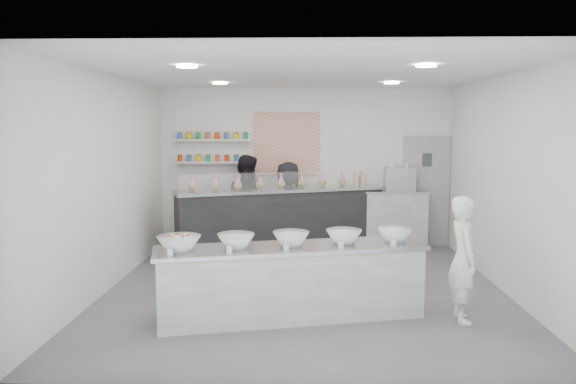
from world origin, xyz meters
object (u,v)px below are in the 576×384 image
at_px(back_bar, 281,220).
at_px(espresso_ledge, 387,219).
at_px(espresso_machine, 399,179).
at_px(woman_prep, 463,259).
at_px(staff_right, 288,206).
at_px(prep_counter, 291,282).
at_px(staff_left, 246,203).

relative_size(back_bar, espresso_ledge, 2.60).
xyz_separation_m(back_bar, espresso_machine, (2.19, 0.48, 0.70)).
bearing_deg(woman_prep, staff_right, 29.27).
bearing_deg(prep_counter, woman_prep, -14.13).
bearing_deg(back_bar, woman_prep, -78.27).
height_order(espresso_ledge, woman_prep, woman_prep).
xyz_separation_m(prep_counter, espresso_machine, (1.93, 3.97, 0.86)).
height_order(woman_prep, staff_left, staff_left).
bearing_deg(espresso_machine, back_bar, -167.54).
height_order(prep_counter, espresso_ledge, espresso_ledge).
bearing_deg(prep_counter, espresso_machine, 50.99).
distance_m(back_bar, espresso_machine, 2.35).
distance_m(prep_counter, espresso_ledge, 4.32).
bearing_deg(espresso_machine, staff_right, -175.05).
relative_size(espresso_machine, woman_prep, 0.37).
distance_m(espresso_ledge, staff_left, 2.68).
bearing_deg(staff_left, staff_right, -160.07).
height_order(back_bar, espresso_machine, espresso_machine).
xyz_separation_m(staff_left, staff_right, (0.78, 0.05, -0.06)).
xyz_separation_m(back_bar, staff_left, (-0.67, 0.25, 0.29)).
bearing_deg(espresso_machine, woman_prep, -88.76).
height_order(prep_counter, back_bar, back_bar).
distance_m(woman_prep, staff_left, 4.79).
xyz_separation_m(back_bar, staff_right, (0.11, 0.30, 0.23)).
bearing_deg(espresso_ledge, woman_prep, -85.75).
distance_m(espresso_machine, woman_prep, 4.04).
bearing_deg(woman_prep, staff_left, 37.75).
relative_size(woman_prep, staff_left, 0.84).
relative_size(espresso_machine, staff_left, 0.31).
relative_size(espresso_ledge, woman_prep, 0.99).
xyz_separation_m(espresso_machine, staff_left, (-2.86, -0.23, -0.41)).
bearing_deg(woman_prep, prep_counter, 88.74).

